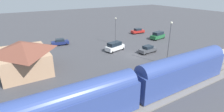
% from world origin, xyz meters
% --- Properties ---
extents(ground_plane, '(200.00, 200.00, 0.00)m').
position_xyz_m(ground_plane, '(0.00, 0.00, 0.00)').
color(ground_plane, '#424247').
extents(railway_track, '(4.80, 70.00, 0.30)m').
position_xyz_m(railway_track, '(-14.00, 0.00, 0.09)').
color(railway_track, slate).
rests_on(railway_track, ground).
extents(platform, '(3.20, 46.00, 0.30)m').
position_xyz_m(platform, '(-10.00, 0.00, 0.15)').
color(platform, '#A8A399').
rests_on(platform, ground).
extents(station_building, '(10.77, 8.58, 5.60)m').
position_xyz_m(station_building, '(4.00, 22.00, 2.90)').
color(station_building, tan).
rests_on(station_building, ground).
extents(pedestrian_on_platform, '(0.36, 0.36, 1.71)m').
position_xyz_m(pedestrian_on_platform, '(-9.31, -6.03, 1.28)').
color(pedestrian_on_platform, '#23284C').
rests_on(pedestrian_on_platform, platform).
extents(sedan_charcoal, '(2.23, 4.65, 1.74)m').
position_xyz_m(sedan_charcoal, '(-0.05, -3.85, 0.88)').
color(sedan_charcoal, '#47494F').
rests_on(sedan_charcoal, ground).
extents(sedan_navy, '(2.35, 4.68, 1.74)m').
position_xyz_m(sedan_navy, '(16.69, 12.26, 0.88)').
color(sedan_navy, navy).
rests_on(sedan_navy, ground).
extents(suv_green, '(2.79, 5.17, 2.22)m').
position_xyz_m(suv_green, '(7.48, -14.65, 1.15)').
color(suv_green, '#236638').
rests_on(suv_green, ground).
extents(suv_white, '(3.06, 5.22, 2.22)m').
position_xyz_m(suv_white, '(5.17, 2.11, 1.15)').
color(suv_white, white).
rests_on(suv_white, ground).
extents(sedan_red, '(2.23, 4.64, 1.74)m').
position_xyz_m(sedan_red, '(16.18, -14.02, 0.88)').
color(sedan_red, red).
rests_on(sedan_red, ground).
extents(light_pole_near_platform, '(0.44, 0.44, 8.60)m').
position_xyz_m(light_pole_near_platform, '(-7.20, -2.44, 5.34)').
color(light_pole_near_platform, '#515156').
rests_on(light_pole_near_platform, ground).
extents(light_pole_lot_center, '(0.44, 0.44, 7.19)m').
position_xyz_m(light_pole_lot_center, '(9.98, -1.16, 4.57)').
color(light_pole_lot_center, '#515156').
rests_on(light_pole_lot_center, ground).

